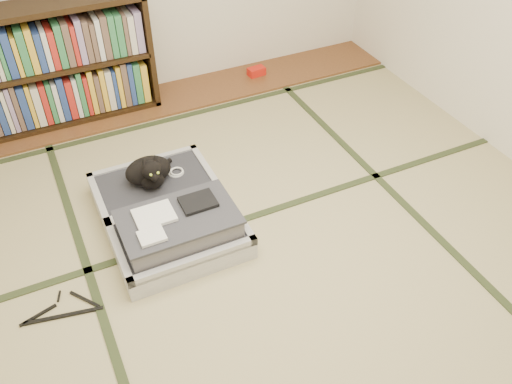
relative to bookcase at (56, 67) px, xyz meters
name	(u,v)px	position (x,y,z in m)	size (l,w,h in m)	color
floor	(274,262)	(0.79, -2.07, -0.45)	(4.50, 4.50, 0.00)	tan
wood_strip	(166,99)	(0.79, -0.07, -0.44)	(4.00, 0.50, 0.02)	brown
red_item	(256,71)	(1.64, -0.04, -0.40)	(0.15, 0.09, 0.07)	red
room_shell	(282,22)	(0.79, -2.07, 1.01)	(4.50, 4.50, 4.50)	white
tatami_borders	(239,210)	(0.79, -1.57, -0.45)	(4.00, 4.50, 0.01)	#2D381E
bookcase	(56,67)	(0.00, 0.00, 0.00)	(1.43, 0.33, 0.92)	black
suitcase	(169,216)	(0.33, -1.54, -0.35)	(0.76, 1.02, 0.30)	silver
cat	(149,172)	(0.31, -1.25, -0.20)	(0.34, 0.34, 0.27)	black
cable_coil	(176,172)	(0.49, -1.22, -0.29)	(0.11, 0.11, 0.03)	white
hanger	(63,311)	(-0.40, -1.90, -0.44)	(0.43, 0.23, 0.01)	black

